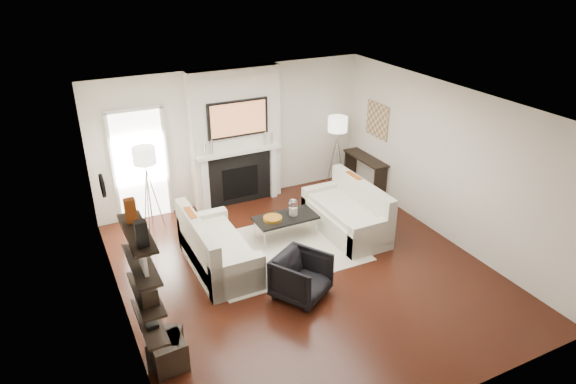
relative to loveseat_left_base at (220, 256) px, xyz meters
name	(u,v)px	position (x,y,z in m)	size (l,w,h in m)	color
room_envelope	(306,195)	(1.17, -0.72, 1.14)	(6.00, 6.00, 6.00)	#34140B
chimney_breast	(236,138)	(1.17, 2.15, 1.14)	(1.80, 0.25, 2.70)	silver
fireplace_surround	(240,179)	(1.17, 2.02, 0.31)	(1.30, 0.02, 1.04)	black
firebox	(240,182)	(1.17, 2.01, 0.24)	(0.75, 0.02, 0.65)	black
mantel_pilaster_l	(206,185)	(0.45, 1.99, 0.34)	(0.12, 0.08, 1.10)	white
mantel_pilaster_r	(274,172)	(1.89, 1.99, 0.34)	(0.12, 0.08, 1.10)	white
mantel_shelf	(240,152)	(1.17, 1.97, 0.91)	(1.70, 0.18, 0.07)	white
tv_body	(238,119)	(1.17, 1.99, 1.57)	(1.20, 0.06, 0.70)	black
tv_screen	(239,119)	(1.17, 1.96, 1.57)	(1.10, 0.01, 0.62)	#BF723F
candlestick_l_tall	(212,147)	(0.62, 1.98, 1.09)	(0.04, 0.04, 0.30)	silver
candlestick_l_short	(205,150)	(0.49, 1.98, 1.06)	(0.04, 0.04, 0.24)	silver
candlestick_r_tall	(265,138)	(1.72, 1.98, 1.09)	(0.04, 0.04, 0.30)	silver
candlestick_r_short	(271,139)	(1.85, 1.98, 1.06)	(0.04, 0.04, 0.24)	silver
hallway_panel	(140,166)	(-0.68, 2.26, 0.84)	(0.90, 0.02, 2.10)	white
door_trim_l	(114,171)	(-1.16, 2.24, 0.84)	(0.06, 0.06, 2.16)	white
door_trim_r	(166,162)	(-0.20, 2.24, 0.84)	(0.06, 0.06, 2.16)	white
door_trim_top	(133,110)	(-0.68, 2.24, 1.92)	(1.02, 0.06, 0.06)	white
rug	(280,250)	(1.10, 0.03, -0.20)	(2.60, 2.00, 0.01)	#BEB49C
loveseat_left_base	(220,256)	(0.00, 0.00, 0.00)	(0.85, 1.80, 0.42)	beige
loveseat_left_back	(198,244)	(-0.33, 0.00, 0.32)	(0.18, 1.80, 0.80)	beige
loveseat_left_arm_n	(238,277)	(0.00, -0.81, 0.09)	(0.85, 0.18, 0.60)	beige
loveseat_left_arm_s	(203,229)	(0.00, 0.81, 0.09)	(0.85, 0.18, 0.60)	beige
loveseat_left_cushion	(222,241)	(0.05, 0.00, 0.26)	(0.63, 1.44, 0.10)	beige
pillow_left_orange	(191,224)	(-0.33, 0.30, 0.52)	(0.10, 0.42, 0.42)	#933F12
pillow_left_charcoal	(203,242)	(-0.33, -0.30, 0.51)	(0.10, 0.40, 0.40)	black
loveseat_right_base	(345,221)	(2.42, 0.08, 0.00)	(0.85, 1.80, 0.42)	beige
loveseat_right_back	(362,202)	(2.76, 0.08, 0.32)	(0.18, 1.80, 0.80)	beige
loveseat_right_arm_n	(371,237)	(2.42, -0.73, 0.09)	(0.85, 0.18, 0.60)	beige
loveseat_right_arm_s	(323,199)	(2.42, 0.89, 0.09)	(0.85, 0.18, 0.60)	beige
loveseat_right_cushion	(343,209)	(2.37, 0.08, 0.26)	(0.63, 1.44, 0.10)	beige
pillow_right_orange	(353,186)	(2.76, 0.38, 0.52)	(0.10, 0.42, 0.42)	#933F12
pillow_right_charcoal	(372,199)	(2.76, -0.22, 0.51)	(0.10, 0.40, 0.40)	black
coffee_table	(286,218)	(1.36, 0.37, 0.19)	(1.10, 0.55, 0.04)	black
coffee_leg_nw	(265,240)	(0.86, 0.15, -0.02)	(0.02, 0.02, 0.38)	silver
coffee_leg_ne	(316,227)	(1.86, 0.15, -0.02)	(0.02, 0.02, 0.38)	silver
coffee_leg_sw	(255,229)	(0.86, 0.59, -0.02)	(0.02, 0.02, 0.38)	silver
coffee_leg_se	(305,217)	(1.86, 0.59, -0.02)	(0.02, 0.02, 0.38)	silver
hurricane_glass	(293,208)	(1.51, 0.37, 0.35)	(0.16, 0.16, 0.28)	white
hurricane_candle	(293,211)	(1.51, 0.37, 0.29)	(0.10, 0.10, 0.15)	white
copper_bowl	(273,219)	(1.11, 0.37, 0.24)	(0.33, 0.33, 0.05)	orange
armchair	(301,275)	(0.82, -1.25, 0.16)	(0.71, 0.67, 0.73)	black
lamp_left_post	(150,200)	(-0.68, 1.73, 0.39)	(0.02, 0.02, 1.20)	silver
lamp_left_shade	(144,156)	(-0.68, 1.73, 1.24)	(0.40, 0.40, 0.30)	white
lamp_left_leg_a	(156,199)	(-0.57, 1.73, 0.39)	(0.02, 0.02, 1.25)	silver
lamp_left_leg_b	(146,198)	(-0.74, 1.82, 0.39)	(0.02, 0.02, 1.25)	silver
lamp_left_leg_c	(148,202)	(-0.74, 1.63, 0.39)	(0.02, 0.02, 1.25)	silver
lamp_right_post	(336,163)	(3.22, 1.73, 0.39)	(0.02, 0.02, 1.20)	silver
lamp_right_shade	(338,124)	(3.22, 1.73, 1.24)	(0.40, 0.40, 0.30)	white
lamp_right_leg_a	(340,162)	(3.33, 1.73, 0.39)	(0.02, 0.02, 1.25)	silver
lamp_right_leg_b	(331,162)	(3.16, 1.83, 0.39)	(0.02, 0.02, 1.25)	silver
lamp_right_leg_c	(336,165)	(3.16, 1.64, 0.39)	(0.02, 0.02, 1.25)	silver
console_top	(366,158)	(3.74, 1.41, 0.52)	(0.35, 1.20, 0.04)	black
console_leg_n	(380,184)	(3.74, 0.86, 0.14)	(0.30, 0.04, 0.71)	black
console_leg_s	(350,166)	(3.74, 1.96, 0.14)	(0.30, 0.04, 0.71)	black
wall_art	(377,120)	(3.90, 1.33, 1.34)	(0.03, 0.70, 0.70)	#997A4C
shelf_bottom	(150,321)	(-1.45, -1.72, 0.49)	(0.25, 1.00, 0.04)	black
shelf_lower	(146,293)	(-1.45, -1.72, 0.89)	(0.25, 1.00, 0.04)	black
shelf_upper	(141,264)	(-1.45, -1.72, 1.29)	(0.25, 1.00, 0.04)	black
shelf_top	(137,233)	(-1.45, -1.72, 1.69)	(0.25, 1.00, 0.04)	black
decor_magfile_a	(141,234)	(-1.45, -2.04, 1.85)	(0.12, 0.10, 0.28)	black
decor_magfile_b	(130,211)	(-1.45, -1.48, 1.85)	(0.12, 0.10, 0.28)	#933F12
decor_frame_a	(143,261)	(-1.45, -1.88, 1.42)	(0.04, 0.30, 0.22)	white
decor_frame_b	(135,244)	(-1.45, -1.45, 1.40)	(0.04, 0.22, 0.18)	black
decor_wine_rack	(148,294)	(-1.45, -1.91, 1.01)	(0.18, 0.25, 0.20)	black
decor_box_small	(142,281)	(-1.45, -1.58, 0.97)	(0.15, 0.12, 0.12)	black
decor_books	(151,323)	(-1.45, -1.82, 0.53)	(0.14, 0.20, 0.05)	black
decor_box_tall	(145,304)	(-1.45, -1.51, 0.60)	(0.10, 0.10, 0.18)	white
clock_rim	(102,186)	(-1.56, 0.18, 1.49)	(0.34, 0.34, 0.04)	black
clock_face	(104,185)	(-1.54, 0.18, 1.49)	(0.29, 0.29, 0.01)	white
ottoman_near	(166,347)	(-1.30, -1.68, -0.01)	(0.40, 0.40, 0.40)	black
ottoman_far	(168,354)	(-1.30, -1.81, -0.01)	(0.40, 0.40, 0.40)	black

